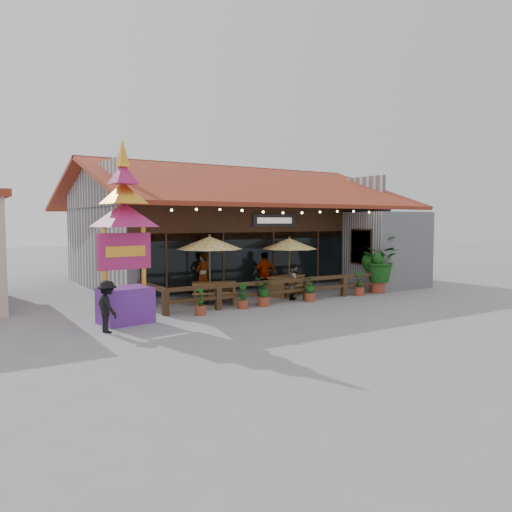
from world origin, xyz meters
TOP-DOWN VIEW (x-y plane):
  - ground at (0.00, 0.00)m, footprint 100.00×100.00m
  - restaurant_building at (0.26, 6.61)m, footprint 15.50×14.73m
  - patio_railing at (-2.25, -0.27)m, footprint 10.00×2.60m
  - umbrella_left at (-4.16, 0.81)m, footprint 3.08×3.08m
  - umbrella_right at (-0.26, 1.00)m, footprint 2.63×2.63m
  - picnic_table_left at (-3.97, 0.82)m, footprint 2.13×2.01m
  - picnic_table_right at (-0.39, 1.03)m, footprint 2.20×2.07m
  - thai_sign_tower at (-8.03, -1.01)m, footprint 2.54×2.54m
  - tropical_plant at (3.50, -0.49)m, footprint 2.21×2.31m
  - diner_a at (-4.04, 1.65)m, footprint 0.83×0.70m
  - diner_b at (-0.76, -0.07)m, footprint 0.89×0.89m
  - diner_c at (-1.33, 1.27)m, footprint 1.16×0.66m
  - pedestrian at (-8.88, -2.03)m, footprint 0.67×1.03m
  - planter_a at (-5.49, -1.08)m, footprint 0.40×0.39m
  - planter_b at (-3.63, -0.77)m, footprint 0.39×0.39m
  - planter_c at (-2.73, -0.74)m, footprint 0.80×0.75m
  - planter_d at (-0.57, -0.81)m, footprint 0.54×0.54m
  - planter_e at (2.22, -0.68)m, footprint 0.44×0.45m

SIDE VIEW (x-z plane):
  - ground at x=0.00m, z-range 0.00..0.00m
  - planter_a at x=-5.49m, z-range -0.08..0.89m
  - planter_b at x=-3.63m, z-range -0.05..0.91m
  - planter_e at x=2.22m, z-range -0.09..0.99m
  - planter_d at x=-0.57m, z-range -0.02..1.02m
  - picnic_table_left at x=-3.97m, z-range 0.14..0.95m
  - picnic_table_right at x=-0.39m, z-range 0.15..0.99m
  - planter_c at x=-2.73m, z-range 0.07..1.13m
  - patio_railing at x=-2.25m, z-range 0.15..1.07m
  - diner_b at x=-0.76m, z-range 0.00..1.46m
  - pedestrian at x=-8.88m, z-range 0.00..1.50m
  - diner_c at x=-1.33m, z-range 0.00..1.87m
  - diner_a at x=-4.04m, z-range 0.00..1.94m
  - tropical_plant at x=3.50m, z-range 0.18..2.67m
  - umbrella_right at x=-0.26m, z-range 0.94..3.46m
  - restaurant_building at x=0.26m, z-range -0.84..5.25m
  - umbrella_left at x=-4.16m, z-range 1.00..3.67m
  - thai_sign_tower at x=-8.03m, z-range 0.17..6.25m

